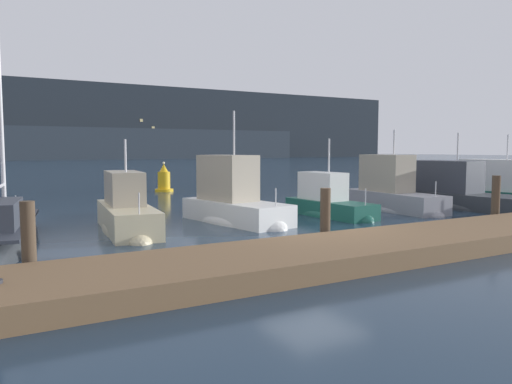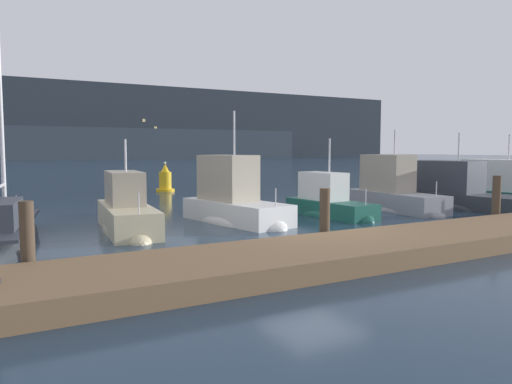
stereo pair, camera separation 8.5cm
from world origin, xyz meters
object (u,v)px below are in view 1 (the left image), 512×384
at_px(motorboat_berth_4, 127,221).
at_px(motorboat_berth_7, 392,199).
at_px(motorboat_berth_5, 234,211).
at_px(motorboat_berth_9, 505,194).
at_px(channel_buoy, 164,181).
at_px(motorboat_berth_6, 329,209).
at_px(motorboat_berth_8, 456,200).
at_px(sailboat_berth_3, 3,240).

xyz_separation_m(motorboat_berth_4, motorboat_berth_7, (11.50, -0.19, 0.16)).
bearing_deg(motorboat_berth_5, motorboat_berth_9, -2.14).
bearing_deg(channel_buoy, motorboat_berth_6, -82.94).
distance_m(motorboat_berth_4, channel_buoy, 15.14).
height_order(motorboat_berth_5, motorboat_berth_8, motorboat_berth_5).
distance_m(motorboat_berth_8, motorboat_berth_9, 4.15).
bearing_deg(motorboat_berth_7, channel_buoy, 110.91).
xyz_separation_m(sailboat_berth_3, motorboat_berth_4, (3.61, 0.62, 0.21)).
xyz_separation_m(motorboat_berth_4, motorboat_berth_6, (7.89, -0.36, -0.06)).
bearing_deg(motorboat_berth_7, motorboat_berth_5, 178.53).
bearing_deg(motorboat_berth_8, motorboat_berth_7, 166.77).
height_order(motorboat_berth_4, motorboat_berth_6, motorboat_berth_6).
bearing_deg(motorboat_berth_5, channel_buoy, 80.77).
bearing_deg(motorboat_berth_9, motorboat_berth_8, -174.63).
height_order(motorboat_berth_7, motorboat_berth_8, motorboat_berth_7).
xyz_separation_m(motorboat_berth_6, motorboat_berth_8, (6.80, -0.59, 0.06)).
relative_size(motorboat_berth_9, channel_buoy, 3.98).
height_order(sailboat_berth_3, motorboat_berth_9, sailboat_berth_3).
bearing_deg(motorboat_berth_8, motorboat_berth_5, 174.99).
xyz_separation_m(motorboat_berth_4, motorboat_berth_9, (18.83, -0.56, 0.07)).
distance_m(sailboat_berth_3, channel_buoy, 17.44).
relative_size(motorboat_berth_4, motorboat_berth_9, 0.74).
bearing_deg(motorboat_berth_4, sailboat_berth_3, -170.26).
bearing_deg(motorboat_berth_6, motorboat_berth_8, -4.92).
bearing_deg(motorboat_berth_9, motorboat_berth_4, 178.31).
distance_m(motorboat_berth_5, motorboat_berth_9, 14.95).
bearing_deg(motorboat_berth_9, motorboat_berth_5, 177.86).
bearing_deg(motorboat_berth_6, motorboat_berth_4, 177.39).
relative_size(sailboat_berth_3, motorboat_berth_8, 1.54).
xyz_separation_m(motorboat_berth_8, motorboat_berth_9, (4.13, 0.39, 0.07)).
relative_size(motorboat_berth_4, motorboat_berth_7, 0.98).
bearing_deg(motorboat_berth_9, channel_buoy, 131.41).
xyz_separation_m(motorboat_berth_5, channel_buoy, (2.25, 13.83, 0.26)).
distance_m(sailboat_berth_3, motorboat_berth_8, 18.31).
bearing_deg(motorboat_berth_4, motorboat_berth_7, -0.97).
distance_m(motorboat_berth_5, motorboat_berth_8, 10.85).
xyz_separation_m(sailboat_berth_3, motorboat_berth_5, (7.50, 0.62, 0.29)).
distance_m(sailboat_berth_3, motorboat_berth_4, 3.67).
xyz_separation_m(motorboat_berth_4, motorboat_berth_8, (14.69, -0.95, 0.00)).
distance_m(motorboat_berth_8, channel_buoy, 17.08).
bearing_deg(motorboat_berth_8, channel_buoy, 120.07).
bearing_deg(motorboat_berth_6, sailboat_berth_3, -178.70).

